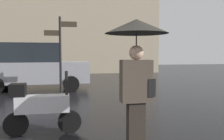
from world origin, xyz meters
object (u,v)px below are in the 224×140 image
pedestrian_with_umbrella (137,51)px  street_signpost (60,50)px  parked_scooter (41,106)px  parked_car_left (35,67)px

pedestrian_with_umbrella → street_signpost: size_ratio=0.75×
parked_scooter → street_signpost: street_signpost is taller
pedestrian_with_umbrella → street_signpost: bearing=168.8°
parked_car_left → street_signpost: size_ratio=1.58×
pedestrian_with_umbrella → street_signpost: 4.77m
street_signpost → parked_car_left: bearing=114.2°
pedestrian_with_umbrella → parked_scooter: (-1.56, 1.15, -1.05)m
pedestrian_with_umbrella → parked_scooter: 2.20m
parked_car_left → street_signpost: (1.12, -2.50, 0.69)m
pedestrian_with_umbrella → parked_scooter: pedestrian_with_umbrella is taller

